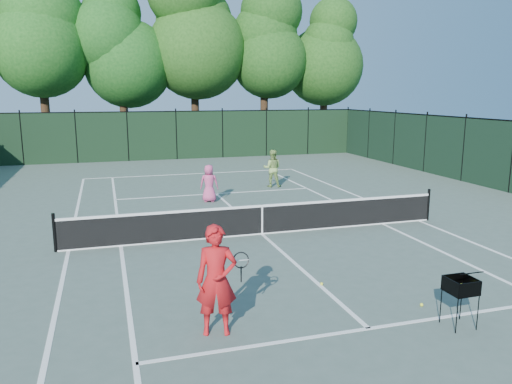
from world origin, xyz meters
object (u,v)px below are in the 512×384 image
object	(u,v)px
coach	(217,280)
player_green	(272,168)
ball_hopper	(461,286)
loose_ball_near_cart	(422,305)
player_pink	(209,183)
loose_ball_midcourt	(322,284)

from	to	relation	value
coach	player_green	bearing A→B (deg)	79.10
player_green	ball_hopper	world-z (taller)	player_green
player_green	loose_ball_near_cart	size ratio (longest dim) A/B	24.73
player_green	ball_hopper	bearing A→B (deg)	105.54
loose_ball_near_cart	player_pink	bearing A→B (deg)	100.90
player_green	ball_hopper	distance (m)	14.07
coach	loose_ball_near_cart	size ratio (longest dim) A/B	28.99
coach	player_pink	distance (m)	10.92
coach	player_green	distance (m)	14.09
player_pink	loose_ball_near_cart	world-z (taller)	player_pink
player_pink	player_green	distance (m)	4.07
coach	player_pink	bearing A→B (deg)	90.87
player_pink	loose_ball_near_cart	distance (m)	11.03
player_green	loose_ball_midcourt	xyz separation A→B (m)	(-2.74, -11.49, -0.81)
ball_hopper	loose_ball_midcourt	xyz separation A→B (m)	(-1.57, 2.53, -0.74)
loose_ball_near_cart	player_green	bearing A→B (deg)	84.40
player_pink	player_green	size ratio (longest dim) A/B	0.87
ball_hopper	player_pink	bearing A→B (deg)	99.48
ball_hopper	loose_ball_near_cart	bearing A→B (deg)	95.90
coach	player_pink	world-z (taller)	coach
coach	loose_ball_near_cart	distance (m)	4.26
player_green	loose_ball_near_cart	xyz separation A→B (m)	(-1.28, -13.09, -0.81)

